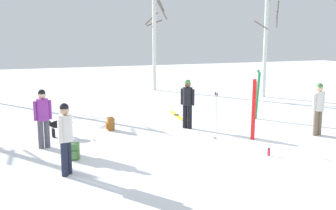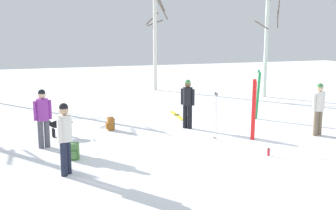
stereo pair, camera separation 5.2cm
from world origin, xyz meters
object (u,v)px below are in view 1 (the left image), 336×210
person_0 (65,134)px  person_3 (318,106)px  ski_pair_lying_0 (177,115)px  water_bottle_0 (269,152)px  ski_poles_0 (216,115)px  backpack_0 (74,152)px  person_2 (187,101)px  ski_pair_planted_0 (254,110)px  ski_pair_planted_1 (258,95)px  birch_tree_3 (266,40)px  person_1 (43,115)px  backpack_1 (110,124)px  dog (58,125)px  birch_tree_2 (155,41)px

person_0 → person_3: size_ratio=1.00×
ski_pair_lying_0 → water_bottle_0: size_ratio=8.90×
ski_poles_0 → backpack_0: (-4.38, -0.45, -0.59)m
person_2 → ski_pair_planted_0: size_ratio=0.90×
person_2 → ski_poles_0: 1.83m
person_3 → ski_pair_planted_1: 2.97m
person_0 → ski_pair_planted_0: 5.97m
ski_pair_planted_0 → backpack_0: 5.56m
ski_pair_planted_0 → birch_tree_3: birch_tree_3 is taller
person_1 → ski_pair_lying_0: (5.32, 2.98, -0.97)m
person_1 → ski_pair_planted_0: size_ratio=0.90×
ski_pair_planted_0 → birch_tree_3: 9.22m
person_1 → ski_pair_lying_0: bearing=29.2°
ski_pair_lying_0 → ski_poles_0: bearing=-94.1°
ski_pair_planted_0 → person_0: bearing=-168.0°
person_2 → backpack_1: 2.78m
ski_pair_planted_1 → water_bottle_0: ski_pair_planted_1 is taller
person_2 → water_bottle_0: (0.80, -3.76, -0.88)m
dog → ski_pair_lying_0: 5.16m
ski_poles_0 → backpack_0: size_ratio=3.43×
person_0 → ski_pair_planted_1: (7.71, 3.93, -0.03)m
ski_poles_0 → birch_tree_3: (6.38, 6.97, 2.14)m
ski_pair_planted_1 → water_bottle_0: 4.99m
ski_pair_lying_0 → birch_tree_3: size_ratio=0.34×
person_0 → birch_tree_2: (6.57, 12.95, 1.88)m
water_bottle_0 → birch_tree_2: birch_tree_2 is taller
ski_poles_0 → birch_tree_2: bearing=80.7°
ski_pair_planted_1 → birch_tree_3: (3.38, 4.62, 2.00)m
ski_poles_0 → backpack_1: 3.76m
birch_tree_2 → birch_tree_3: birch_tree_3 is taller
birch_tree_3 → ski_pair_lying_0: bearing=-153.8°
dog → water_bottle_0: (5.16, -4.12, -0.29)m
person_3 → water_bottle_0: person_3 is taller
person_0 → water_bottle_0: (5.34, -0.37, -0.88)m
person_3 → ski_pair_lying_0: bearing=124.4°
person_3 → birch_tree_3: 8.36m
person_3 → backpack_0: 7.82m
person_1 → ski_pair_lying_0: size_ratio=0.90×
birch_tree_3 → water_bottle_0: bearing=-122.8°
person_2 → ski_pair_lying_0: (0.46, 2.16, -0.97)m
ski_pair_planted_1 → backpack_0: 7.93m
dog → backpack_0: dog is taller
person_2 → ski_pair_lying_0: bearing=78.1°
ski_pair_lying_0 → water_bottle_0: (0.34, -5.92, 0.09)m
backpack_0 → birch_tree_2: birch_tree_2 is taller
person_3 → backpack_1: (-6.17, 3.07, -0.77)m
backpack_0 → backpack_1: size_ratio=1.00×
person_1 → water_bottle_0: 6.45m
person_2 → birch_tree_2: birch_tree_2 is taller
person_3 → ski_poles_0: bearing=170.2°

